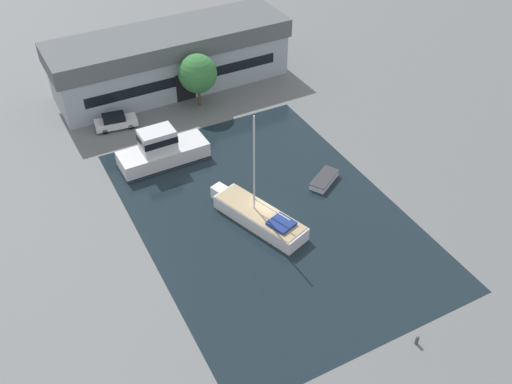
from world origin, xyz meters
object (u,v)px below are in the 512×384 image
object	(u,v)px
quay_tree_near_building	(198,73)
small_dinghy	(324,180)
parked_car	(116,121)
motor_cruiser	(162,151)
sailboat_moored	(258,216)
warehouse_building	(171,59)

from	to	relation	value
quay_tree_near_building	small_dinghy	world-z (taller)	quay_tree_near_building
parked_car	motor_cruiser	bearing A→B (deg)	22.95
quay_tree_near_building	parked_car	distance (m)	10.73
sailboat_moored	motor_cruiser	world-z (taller)	sailboat_moored
warehouse_building	sailboat_moored	distance (m)	27.57
small_dinghy	sailboat_moored	bearing A→B (deg)	72.89
warehouse_building	parked_car	xyz separation A→B (m)	(-9.25, -6.12, -2.78)
warehouse_building	parked_car	size ratio (longest dim) A/B	6.05
motor_cruiser	quay_tree_near_building	bearing A→B (deg)	-43.23
sailboat_moored	warehouse_building	bearing A→B (deg)	65.54
quay_tree_near_building	sailboat_moored	xyz separation A→B (m)	(-3.43, -21.36, -3.40)
quay_tree_near_building	parked_car	bearing A→B (deg)	-179.03
warehouse_building	small_dinghy	xyz separation A→B (m)	(5.98, -25.20, -3.26)
motor_cruiser	sailboat_moored	bearing A→B (deg)	-161.95
warehouse_building	sailboat_moored	world-z (taller)	sailboat_moored
parked_car	sailboat_moored	distance (m)	22.24
sailboat_moored	small_dinghy	size ratio (longest dim) A/B	2.81
warehouse_building	motor_cruiser	xyz separation A→B (m)	(-6.89, -14.63, -2.19)
parked_car	quay_tree_near_building	bearing A→B (deg)	98.41
parked_car	sailboat_moored	world-z (taller)	sailboat_moored
warehouse_building	quay_tree_near_building	distance (m)	6.05
parked_car	motor_cruiser	distance (m)	8.85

